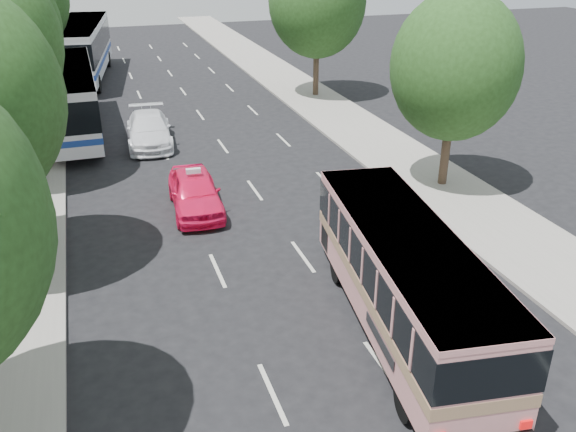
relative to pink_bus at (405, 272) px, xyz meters
name	(u,v)px	position (x,y,z in m)	size (l,w,h in m)	color
ground	(318,330)	(-2.12, 0.70, -1.84)	(120.00, 120.00, 0.00)	black
sidewalk_left	(25,140)	(-10.62, 20.70, -1.76)	(4.00, 90.00, 0.15)	#9E998E
sidewalk_right	(331,112)	(6.38, 20.70, -1.78)	(4.00, 90.00, 0.12)	#9E998E
tree_left_d	(6,22)	(-10.64, 22.64, 3.79)	(5.52, 5.52, 8.60)	#38281E
tree_right_near	(458,62)	(6.66, 8.64, 3.36)	(5.10, 5.10, 7.95)	#38281E
pink_bus	(405,272)	(0.00, 0.00, 0.00)	(3.60, 9.50, 2.95)	pink
pink_taxi	(195,192)	(-3.81, 9.49, -1.07)	(1.82, 4.53, 1.54)	#FF1653
white_pickup	(149,130)	(-4.53, 18.19, -1.08)	(2.13, 5.23, 1.52)	white
tour_coach_front	(69,94)	(-8.12, 21.20, 0.27)	(2.61, 11.75, 3.51)	white
tour_coach_rear	(82,46)	(-7.15, 34.65, 0.52)	(4.53, 13.37, 3.92)	white
taxi_roof_sign	(193,171)	(-3.81, 9.49, -0.21)	(0.55, 0.18, 0.18)	silver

